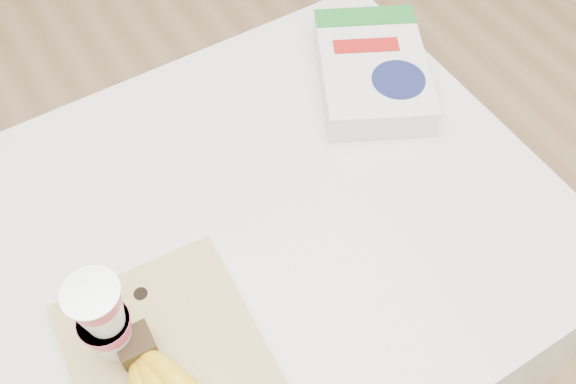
% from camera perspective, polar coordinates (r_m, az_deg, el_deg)
% --- Properties ---
extents(table, '(1.16, 0.77, 0.87)m').
position_cam_1_polar(table, '(1.37, -6.42, -14.48)').
color(table, silver).
rests_on(table, ground).
extents(cutting_board, '(0.27, 0.35, 0.02)m').
position_cam_1_polar(cutting_board, '(0.90, -9.99, -15.49)').
color(cutting_board, '#DDC279').
rests_on(cutting_board, table).
extents(yogurt_stack, '(0.07, 0.07, 0.16)m').
position_cam_1_polar(yogurt_stack, '(0.84, -16.10, -10.77)').
color(yogurt_stack, white).
rests_on(yogurt_stack, cutting_board).
extents(cereal_box, '(0.29, 0.33, 0.06)m').
position_cam_1_polar(cereal_box, '(1.17, 7.50, 10.65)').
color(cereal_box, white).
rests_on(cereal_box, table).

